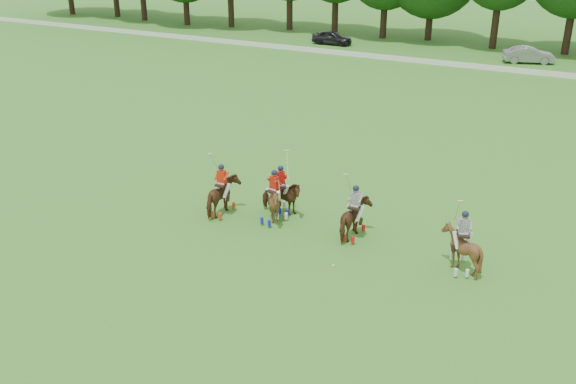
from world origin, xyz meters
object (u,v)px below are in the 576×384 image
at_px(polo_red_b, 281,198).
at_px(polo_red_c, 274,203).
at_px(polo_red_a, 223,196).
at_px(polo_stripe_b, 461,249).
at_px(car_left, 332,38).
at_px(car_mid, 529,55).
at_px(polo_stripe_a, 354,219).
at_px(polo_ball, 333,266).

distance_m(polo_red_b, polo_red_c, 0.71).
height_order(polo_red_a, polo_stripe_b, polo_stripe_b).
xyz_separation_m(car_left, car_mid, (19.08, 0.00, 0.03)).
distance_m(polo_red_b, polo_stripe_b, 8.22).
height_order(polo_red_c, polo_stripe_b, polo_stripe_b).
relative_size(car_left, polo_stripe_b, 1.38).
bearing_deg(polo_red_a, polo_stripe_b, 0.12).
bearing_deg(polo_stripe_b, polo_red_a, -179.88).
bearing_deg(car_mid, polo_stripe_b, 165.90).
bearing_deg(car_left, polo_red_a, -163.90).
bearing_deg(polo_stripe_a, car_mid, 88.35).
distance_m(polo_red_a, polo_stripe_b, 10.45).
distance_m(car_left, polo_stripe_a, 42.37).
bearing_deg(polo_stripe_a, polo_red_b, 171.84).
bearing_deg(polo_red_c, polo_stripe_b, -2.81).
distance_m(polo_red_b, polo_stripe_a, 3.72).
bearing_deg(car_mid, polo_stripe_a, 159.31).
bearing_deg(car_left, polo_stripe_a, -155.91).
bearing_deg(polo_stripe_b, polo_stripe_a, 172.69).
xyz_separation_m(car_left, polo_red_a, (12.00, -38.96, 0.17)).
bearing_deg(polo_stripe_b, car_mid, 94.94).
relative_size(car_left, polo_red_c, 1.70).
distance_m(car_left, polo_stripe_b, 44.94).
distance_m(car_mid, polo_stripe_b, 39.08).
height_order(car_left, polo_red_a, polo_red_a).
xyz_separation_m(polo_red_b, polo_ball, (3.89, -3.09, -0.79)).
distance_m(polo_red_a, polo_stripe_a, 6.01).
relative_size(car_mid, polo_red_a, 1.50).
distance_m(polo_stripe_b, polo_ball, 4.77).
bearing_deg(polo_ball, polo_red_a, 162.36).
bearing_deg(car_mid, car_left, 70.96).
relative_size(polo_red_b, polo_stripe_b, 0.97).
xyz_separation_m(car_mid, polo_stripe_a, (-1.10, -38.36, 0.12)).
bearing_deg(polo_stripe_a, polo_red_c, -177.20).
bearing_deg(polo_red_a, polo_stripe_a, 5.69).
xyz_separation_m(polo_red_a, polo_red_b, (2.30, 1.12, -0.02)).
height_order(polo_red_c, polo_ball, polo_red_c).
bearing_deg(polo_stripe_a, polo_ball, -85.33).
xyz_separation_m(polo_red_c, polo_ball, (3.82, -2.39, -0.82)).
xyz_separation_m(polo_red_b, polo_red_c, (0.07, -0.70, 0.03)).
xyz_separation_m(car_left, polo_stripe_a, (17.98, -38.36, 0.15)).
xyz_separation_m(car_left, polo_stripe_b, (22.44, -38.94, 0.19)).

